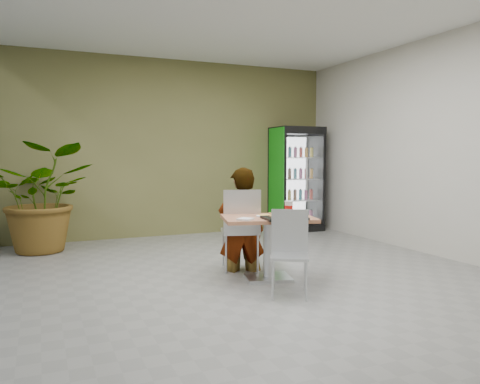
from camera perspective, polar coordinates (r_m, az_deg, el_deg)
name	(u,v)px	position (r m, az deg, el deg)	size (l,w,h in m)	color
ground	(257,281)	(5.57, 2.10, -10.77)	(7.00, 7.00, 0.00)	slate
room_envelope	(258,144)	(5.38, 2.15, 5.92)	(6.00, 7.00, 3.20)	beige
dining_table	(268,235)	(5.52, 3.43, -5.20)	(1.19, 0.96, 0.75)	#B8724F
chair_far	(241,224)	(5.88, 0.14, -3.87)	(0.58, 0.58, 1.04)	#BBBEC1
chair_near	(290,245)	(4.99, 6.07, -6.44)	(0.54, 0.54, 0.89)	#BBBEC1
seated_woman	(242,231)	(5.96, 0.20, -4.77)	(0.60, 0.38, 1.62)	black
pizza_plate	(265,215)	(5.50, 3.07, -2.83)	(0.29, 0.24, 0.03)	silver
soda_cup	(289,209)	(5.59, 5.96, -2.02)	(0.10, 0.10, 0.17)	silver
napkin_stack	(246,219)	(5.19, 0.68, -3.32)	(0.15, 0.15, 0.02)	silver
cafeteria_tray	(284,218)	(5.28, 5.43, -3.17)	(0.47, 0.34, 0.03)	black
beverage_fridge	(296,179)	(9.25, 6.90, 1.59)	(0.95, 0.75, 2.02)	black
potted_plant	(44,197)	(7.71, -22.80, -0.60)	(1.50, 1.29, 1.66)	#356D2B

